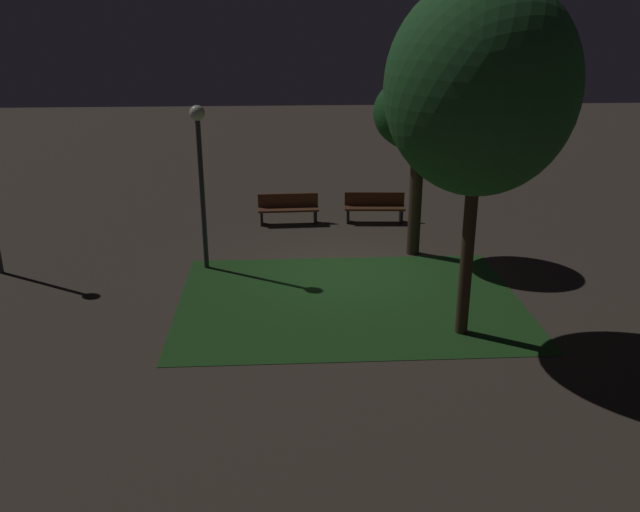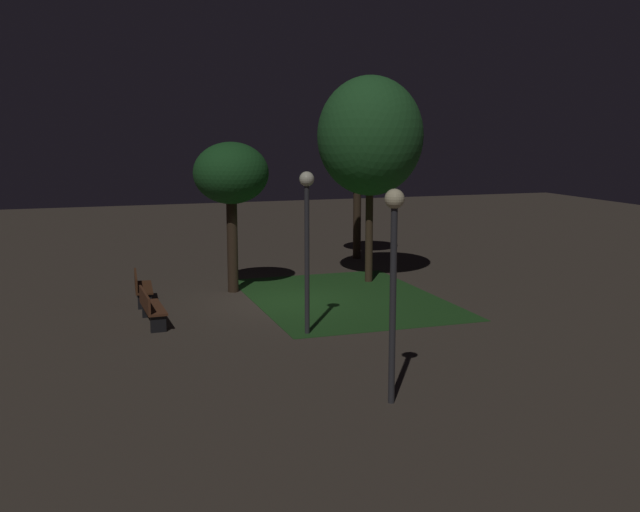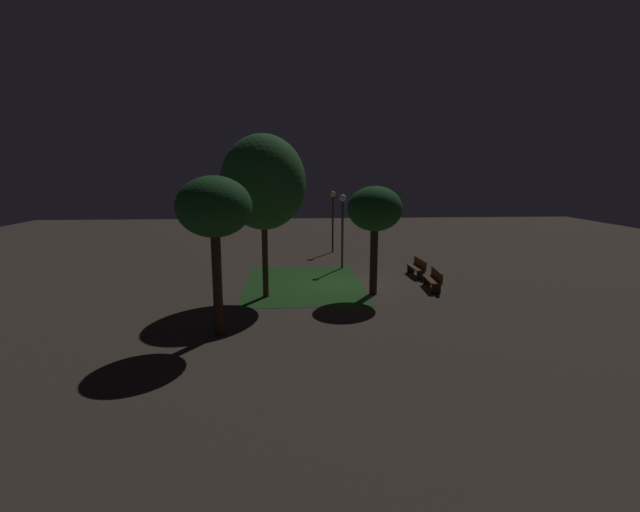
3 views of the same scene
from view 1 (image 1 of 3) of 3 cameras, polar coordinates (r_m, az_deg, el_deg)
The scene contains 7 objects.
ground_plane at distance 16.38m, azimuth 2.03°, elevation -1.37°, with size 60.00×60.00×0.00m, color #473D33.
grass_lawn at distance 14.78m, azimuth 2.55°, elevation -3.86°, with size 7.52×5.41×0.01m, color #23511E.
bench_lawn_edge at distance 20.19m, azimuth 4.68°, elevation 4.26°, with size 1.83×0.60×0.88m.
bench_by_lamp at distance 20.01m, azimuth -2.72°, elevation 4.15°, with size 1.81×0.54×0.88m.
tree_right_canopy at distance 12.36m, azimuth 13.56°, elevation 13.73°, with size 3.41×3.41×6.68m.
tree_back_right at distance 16.89m, azimuth 8.51°, elevation 11.78°, with size 2.29×2.29×4.61m.
lamp_post_plaza_east at distance 16.10m, azimuth -10.21°, elevation 8.21°, with size 0.36×0.36×3.99m.
Camera 1 is at (1.46, 15.15, 6.07)m, focal length 37.48 mm.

